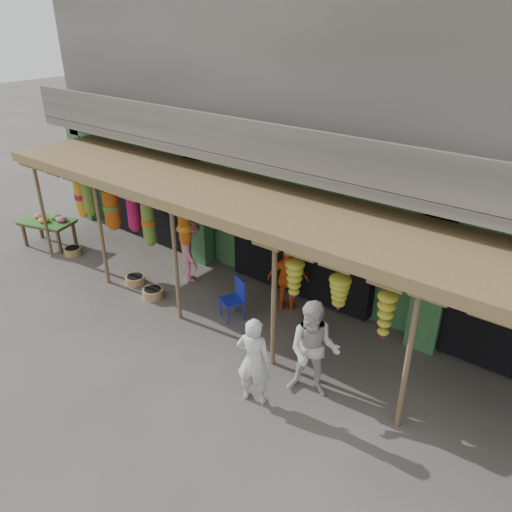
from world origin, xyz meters
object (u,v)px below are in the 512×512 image
Objects in this scene: person_front at (254,361)px; person_right at (314,350)px; blue_chair at (235,296)px; flower_table at (48,222)px; person_vendor at (288,279)px; person_shopper at (190,250)px.

person_right reaches higher than person_front.
blue_chair is 2.79m from person_right.
person_vendor reaches higher than flower_table.
person_right is (2.57, -0.99, 0.39)m from blue_chair.
flower_table is at bearing -17.19° from person_vendor.
person_front is (1.89, -1.75, 0.31)m from blue_chair.
person_front is 0.91× the size of person_right.
flower_table is at bearing 46.66° from person_shopper.
person_front reaches higher than blue_chair.
person_shopper is (-4.51, 1.57, -0.12)m from person_right.
person_front is 1.08× the size of person_vendor.
person_vendor reaches higher than blue_chair.
person_vendor is 2.65m from person_shopper.
flower_table is 4.60m from person_shopper.
person_shopper is (4.49, 1.02, 0.09)m from flower_table.
person_front is at bearing 85.68° from person_vendor.
flower_table is 0.90× the size of person_right.
flower_table is 7.25m from person_vendor.
flower_table is 1.78× the size of blue_chair.
person_right is (8.99, -0.56, 0.20)m from flower_table.
flower_table is 1.04× the size of person_shopper.
person_front is 4.48m from person_shopper.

